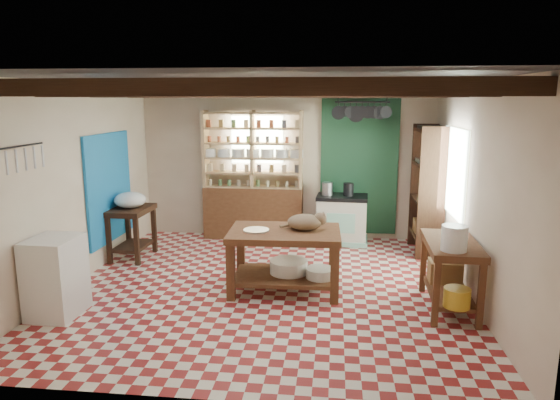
# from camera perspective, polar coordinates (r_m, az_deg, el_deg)

# --- Properties ---
(floor) EXTENTS (5.00, 5.00, 0.02)m
(floor) POSITION_cam_1_polar(r_m,az_deg,el_deg) (6.55, -1.52, -9.98)
(floor) COLOR maroon
(floor) RESTS_ON ground
(ceiling) EXTENTS (5.00, 5.00, 0.02)m
(ceiling) POSITION_cam_1_polar(r_m,az_deg,el_deg) (6.10, -1.66, 13.48)
(ceiling) COLOR #414146
(ceiling) RESTS_ON wall_back
(wall_back) EXTENTS (5.00, 0.04, 2.60)m
(wall_back) POSITION_cam_1_polar(r_m,az_deg,el_deg) (8.65, 0.70, 4.25)
(wall_back) COLOR beige
(wall_back) RESTS_ON floor
(wall_front) EXTENTS (5.00, 0.04, 2.60)m
(wall_front) POSITION_cam_1_polar(r_m,az_deg,el_deg) (3.80, -6.82, -5.21)
(wall_front) COLOR beige
(wall_front) RESTS_ON floor
(wall_left) EXTENTS (0.04, 5.00, 2.60)m
(wall_left) POSITION_cam_1_polar(r_m,az_deg,el_deg) (6.99, -22.35, 1.67)
(wall_left) COLOR beige
(wall_left) RESTS_ON floor
(wall_right) EXTENTS (0.04, 5.00, 2.60)m
(wall_right) POSITION_cam_1_polar(r_m,az_deg,el_deg) (6.35, 21.35, 0.84)
(wall_right) COLOR beige
(wall_right) RESTS_ON floor
(ceiling_beams) EXTENTS (5.00, 3.80, 0.15)m
(ceiling_beams) POSITION_cam_1_polar(r_m,az_deg,el_deg) (6.10, -1.65, 12.36)
(ceiling_beams) COLOR #361F13
(ceiling_beams) RESTS_ON ceiling
(blue_wall_patch) EXTENTS (0.04, 1.40, 1.60)m
(blue_wall_patch) POSITION_cam_1_polar(r_m,az_deg,el_deg) (7.80, -18.91, 1.35)
(blue_wall_patch) COLOR #1975C0
(blue_wall_patch) RESTS_ON wall_left
(green_wall_patch) EXTENTS (1.30, 0.04, 2.30)m
(green_wall_patch) POSITION_cam_1_polar(r_m,az_deg,el_deg) (8.59, 9.02, 3.73)
(green_wall_patch) COLOR #1B452B
(green_wall_patch) RESTS_ON wall_back
(window_back) EXTENTS (0.90, 0.02, 0.80)m
(window_back) POSITION_cam_1_polar(r_m,az_deg,el_deg) (8.65, -2.63, 6.91)
(window_back) COLOR white
(window_back) RESTS_ON wall_back
(window_right) EXTENTS (0.02, 1.30, 1.20)m
(window_right) POSITION_cam_1_polar(r_m,az_deg,el_deg) (7.29, 19.28, 3.06)
(window_right) COLOR white
(window_right) RESTS_ON wall_right
(utensil_rail) EXTENTS (0.06, 0.90, 0.28)m
(utensil_rail) POSITION_cam_1_polar(r_m,az_deg,el_deg) (5.88, -27.74, 4.25)
(utensil_rail) COLOR black
(utensil_rail) RESTS_ON wall_left
(pot_rack) EXTENTS (0.86, 0.12, 0.36)m
(pot_rack) POSITION_cam_1_polar(r_m,az_deg,el_deg) (8.10, 9.36, 9.86)
(pot_rack) COLOR black
(pot_rack) RESTS_ON ceiling
(shelving_unit) EXTENTS (1.70, 0.34, 2.20)m
(shelving_unit) POSITION_cam_1_polar(r_m,az_deg,el_deg) (8.56, -3.10, 2.81)
(shelving_unit) COLOR tan
(shelving_unit) RESTS_ON floor
(tall_rack) EXTENTS (0.40, 0.86, 2.00)m
(tall_rack) POSITION_cam_1_polar(r_m,az_deg,el_deg) (8.09, 16.48, 1.13)
(tall_rack) COLOR #361F13
(tall_rack) RESTS_ON floor
(work_table) EXTENTS (1.41, 0.96, 0.78)m
(work_table) POSITION_cam_1_polar(r_m,az_deg,el_deg) (6.33, 0.53, -6.91)
(work_table) COLOR brown
(work_table) RESTS_ON floor
(stove) EXTENTS (0.86, 0.61, 0.81)m
(stove) POSITION_cam_1_polar(r_m,az_deg,el_deg) (8.42, 7.05, -2.20)
(stove) COLOR beige
(stove) RESTS_ON floor
(prep_table) EXTENTS (0.55, 0.79, 0.78)m
(prep_table) POSITION_cam_1_polar(r_m,az_deg,el_deg) (7.91, -16.54, -3.61)
(prep_table) COLOR #361F13
(prep_table) RESTS_ON floor
(white_cabinet) EXTENTS (0.51, 0.61, 0.89)m
(white_cabinet) POSITION_cam_1_polar(r_m,az_deg,el_deg) (6.14, -24.27, -8.00)
(white_cabinet) COLOR white
(white_cabinet) RESTS_ON floor
(right_counter) EXTENTS (0.60, 1.14, 0.80)m
(right_counter) POSITION_cam_1_polar(r_m,az_deg,el_deg) (6.10, 18.83, -8.15)
(right_counter) COLOR brown
(right_counter) RESTS_ON floor
(cat) EXTENTS (0.50, 0.42, 0.20)m
(cat) POSITION_cam_1_polar(r_m,az_deg,el_deg) (6.23, 2.87, -2.54)
(cat) COLOR #957656
(cat) RESTS_ON work_table
(steel_tray) EXTENTS (0.33, 0.33, 0.02)m
(steel_tray) POSITION_cam_1_polar(r_m,az_deg,el_deg) (6.20, -2.73, -3.46)
(steel_tray) COLOR #AFAEB6
(steel_tray) RESTS_ON work_table
(basin_large) EXTENTS (0.50, 0.50, 0.17)m
(basin_large) POSITION_cam_1_polar(r_m,az_deg,el_deg) (6.40, 1.01, -7.62)
(basin_large) COLOR white
(basin_large) RESTS_ON work_table
(basin_small) EXTENTS (0.37, 0.37, 0.12)m
(basin_small) POSITION_cam_1_polar(r_m,az_deg,el_deg) (6.26, 4.62, -8.32)
(basin_small) COLOR white
(basin_small) RESTS_ON work_table
(kettle_left) EXTENTS (0.19, 0.19, 0.21)m
(kettle_left) POSITION_cam_1_polar(r_m,az_deg,el_deg) (8.33, 5.42, 1.28)
(kettle_left) COLOR #AFAEB6
(kettle_left) RESTS_ON stove
(kettle_right) EXTENTS (0.18, 0.18, 0.21)m
(kettle_right) POSITION_cam_1_polar(r_m,az_deg,el_deg) (8.32, 7.83, 1.21)
(kettle_right) COLOR black
(kettle_right) RESTS_ON stove
(enamel_bowl) EXTENTS (0.48, 0.48, 0.24)m
(enamel_bowl) POSITION_cam_1_polar(r_m,az_deg,el_deg) (7.80, -16.75, 0.01)
(enamel_bowl) COLOR white
(enamel_bowl) RESTS_ON prep_table
(white_bucket) EXTENTS (0.28, 0.28, 0.27)m
(white_bucket) POSITION_cam_1_polar(r_m,az_deg,el_deg) (5.60, 19.30, -4.13)
(white_bucket) COLOR white
(white_bucket) RESTS_ON right_counter
(wicker_basket) EXTENTS (0.38, 0.31, 0.26)m
(wicker_basket) POSITION_cam_1_polar(r_m,az_deg,el_deg) (6.39, 18.32, -7.75)
(wicker_basket) COLOR olive
(wicker_basket) RESTS_ON right_counter
(yellow_tub) EXTENTS (0.29, 0.29, 0.21)m
(yellow_tub) POSITION_cam_1_polar(r_m,az_deg,el_deg) (5.71, 19.57, -10.46)
(yellow_tub) COLOR gold
(yellow_tub) RESTS_ON right_counter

